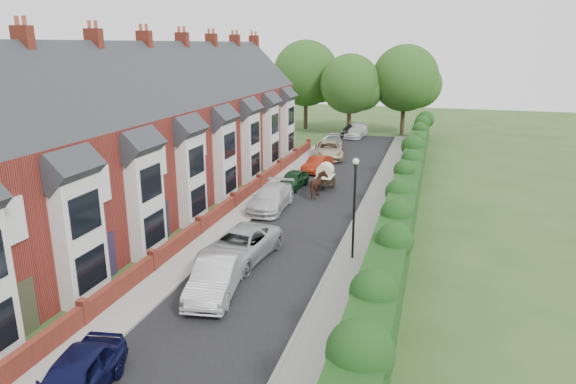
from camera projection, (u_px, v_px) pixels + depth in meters
name	position (u px, v px, depth m)	size (l,w,h in m)	color
ground	(261.00, 286.00, 22.67)	(140.00, 140.00, 0.00)	#2D4C1E
road	(310.00, 210.00, 32.95)	(6.00, 58.00, 0.02)	black
pavement_hedge_side	(374.00, 215.00, 31.83)	(2.20, 58.00, 0.12)	#9C9893
pavement_house_side	(253.00, 205.00, 33.97)	(1.70, 58.00, 0.12)	#9C9893
kerb_hedge_side	(357.00, 214.00, 32.11)	(0.18, 58.00, 0.13)	gray
kerb_house_side	(265.00, 206.00, 33.75)	(0.18, 58.00, 0.13)	gray
hedge	(405.00, 194.00, 30.92)	(2.10, 58.00, 2.85)	#153611
terrace_row	(153.00, 136.00, 33.56)	(9.05, 40.50, 11.50)	maroon
garden_wall_row	(234.00, 202.00, 33.20)	(0.35, 40.35, 1.10)	maroon
lamppost	(355.00, 196.00, 24.53)	(0.32, 0.32, 5.16)	black
tree_far_left	(353.00, 85.00, 58.75)	(7.14, 6.80, 9.29)	#332316
tree_far_right	(408.00, 80.00, 58.80)	(7.98, 7.60, 10.31)	#332316
tree_far_back	(309.00, 75.00, 62.86)	(8.40, 8.00, 10.82)	#332316
car_navy	(75.00, 380.00, 15.20)	(1.75, 4.34, 1.48)	black
car_silver_a	(216.00, 277.00, 21.79)	(1.68, 4.82, 1.59)	#B0B0B5
car_silver_b	(240.00, 246.00, 25.19)	(2.55, 5.54, 1.54)	#A8ABAF
car_white	(271.00, 198.00, 33.04)	(2.12, 5.22, 1.51)	silver
car_green	(293.00, 180.00, 37.91)	(1.52, 3.77, 1.28)	black
car_red	(317.00, 164.00, 42.86)	(1.35, 3.88, 1.28)	maroon
car_beige	(329.00, 150.00, 47.83)	(2.60, 5.64, 1.57)	#C9B191
car_grey	(332.00, 144.00, 51.27)	(1.87, 4.61, 1.34)	slate
car_black	(351.00, 131.00, 58.73)	(1.76, 4.37, 1.49)	black
horse	(318.00, 185.00, 35.52)	(0.95, 2.08, 1.75)	#412117
horse_cart	(325.00, 174.00, 37.51)	(1.23, 2.71, 1.96)	black
car_extra_far	(356.00, 131.00, 58.53)	(1.98, 4.88, 1.42)	white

